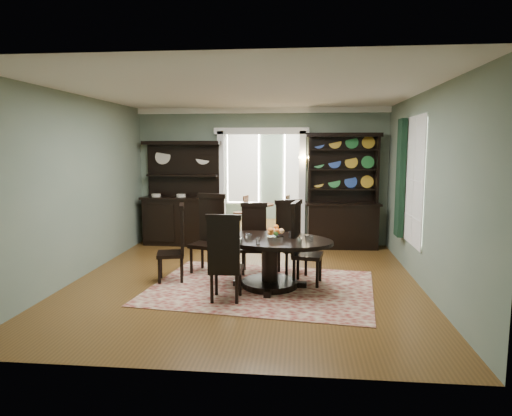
{
  "coord_description": "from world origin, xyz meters",
  "views": [
    {
      "loc": [
        0.89,
        -7.08,
        2.16
      ],
      "look_at": [
        0.12,
        0.6,
        1.12
      ],
      "focal_mm": 32.0,
      "sensor_mm": 36.0,
      "label": 1
    }
  ],
  "objects_px": {
    "sideboard": "(182,209)",
    "welsh_dresser": "(342,207)",
    "dining_table": "(270,253)",
    "parlor_table": "(259,213)"
  },
  "relations": [
    {
      "from": "sideboard",
      "to": "welsh_dresser",
      "type": "bearing_deg",
      "value": 2.28
    },
    {
      "from": "dining_table",
      "to": "sideboard",
      "type": "relative_size",
      "value": 0.96
    },
    {
      "from": "dining_table",
      "to": "welsh_dresser",
      "type": "relative_size",
      "value": 0.9
    },
    {
      "from": "dining_table",
      "to": "welsh_dresser",
      "type": "height_order",
      "value": "welsh_dresser"
    },
    {
      "from": "sideboard",
      "to": "parlor_table",
      "type": "height_order",
      "value": "sideboard"
    },
    {
      "from": "sideboard",
      "to": "parlor_table",
      "type": "xyz_separation_m",
      "value": [
        1.56,
        1.78,
        -0.34
      ]
    },
    {
      "from": "dining_table",
      "to": "welsh_dresser",
      "type": "xyz_separation_m",
      "value": [
        1.35,
        2.99,
        0.35
      ]
    },
    {
      "from": "sideboard",
      "to": "parlor_table",
      "type": "relative_size",
      "value": 3.02
    },
    {
      "from": "welsh_dresser",
      "to": "parlor_table",
      "type": "relative_size",
      "value": 3.23
    },
    {
      "from": "welsh_dresser",
      "to": "parlor_table",
      "type": "bearing_deg",
      "value": 135.0
    }
  ]
}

